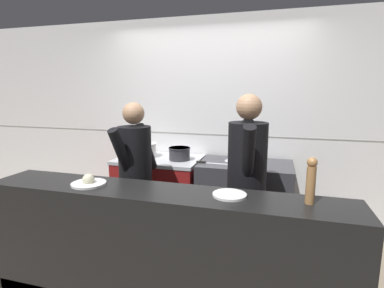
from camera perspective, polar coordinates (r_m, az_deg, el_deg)
name	(u,v)px	position (r m, az deg, el deg)	size (l,w,h in m)	color
ground_plane	(173,277)	(3.04, -3.64, -23.97)	(14.00, 14.00, 0.00)	#7F705B
wall_back_tiled	(208,122)	(3.85, 3.03, 4.14)	(8.00, 0.06, 2.60)	white
oven_range	(160,192)	(3.82, -6.11, -9.13)	(1.01, 0.71, 0.89)	maroon
prep_counter	(245,201)	(3.57, 9.97, -10.63)	(1.04, 0.65, 0.89)	#38383D
pass_counter	(161,249)	(2.51, -5.99, -19.31)	(2.89, 0.45, 0.95)	black
stock_pot	(144,150)	(3.76, -9.09, -1.05)	(0.31, 0.31, 0.17)	beige
sauce_pot	(179,153)	(3.55, -2.40, -1.77)	(0.26, 0.26, 0.15)	#2D2D33
mixing_bowl_steel	(235,158)	(3.52, 8.21, -2.64)	(0.24, 0.24, 0.07)	#B7BABF
chefs_knife	(209,163)	(3.38, 3.31, -3.61)	(0.37, 0.04, 0.02)	#B7BABF
plated_dish_main	(89,182)	(2.58, -19.09, -6.86)	(0.28, 0.28, 0.10)	white
plated_dish_appetiser	(230,195)	(2.21, 7.16, -9.58)	(0.25, 0.25, 0.02)	white
pepper_mill	(311,180)	(2.16, 21.72, -6.33)	(0.07, 0.07, 0.32)	#AD7A47
chef_head_cook	(136,174)	(3.04, -10.70, -5.64)	(0.38, 0.70, 1.59)	black
chef_sous	(247,179)	(2.71, 10.37, -6.53)	(0.38, 0.74, 1.68)	black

